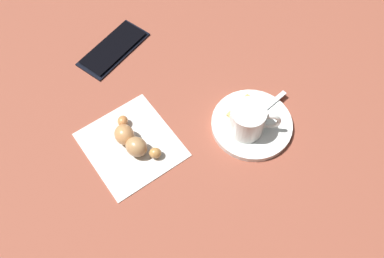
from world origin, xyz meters
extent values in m
plane|color=brown|center=(0.00, 0.00, 0.00)|extent=(1.80, 1.80, 0.00)
cylinder|color=white|center=(-0.09, 0.04, 0.01)|extent=(0.15, 0.15, 0.01)
cylinder|color=white|center=(-0.08, 0.05, 0.04)|extent=(0.06, 0.06, 0.06)
cylinder|color=black|center=(-0.08, 0.05, 0.05)|extent=(0.05, 0.05, 0.00)
torus|color=white|center=(-0.11, 0.07, 0.04)|extent=(0.04, 0.03, 0.04)
cube|color=silver|center=(-0.13, 0.03, 0.01)|extent=(0.11, 0.04, 0.00)
ellipsoid|color=silver|center=(-0.06, 0.05, 0.02)|extent=(0.03, 0.03, 0.01)
cube|color=tan|center=(-0.09, 0.01, 0.01)|extent=(0.06, 0.04, 0.01)
cube|color=silver|center=(0.12, -0.01, 0.00)|extent=(0.18, 0.19, 0.00)
ellipsoid|color=#C97C44|center=(0.12, -0.06, 0.01)|extent=(0.03, 0.03, 0.02)
ellipsoid|color=tan|center=(0.12, -0.02, 0.02)|extent=(0.04, 0.04, 0.04)
ellipsoid|color=tan|center=(0.11, 0.01, 0.02)|extent=(0.05, 0.05, 0.04)
ellipsoid|color=#B47F42|center=(0.09, 0.03, 0.01)|extent=(0.03, 0.03, 0.02)
cube|color=black|center=(0.07, -0.23, 0.00)|extent=(0.17, 0.13, 0.01)
cube|color=black|center=(0.07, -0.23, 0.01)|extent=(0.15, 0.12, 0.00)
camera|label=1|loc=(0.17, 0.35, 0.65)|focal=38.72mm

